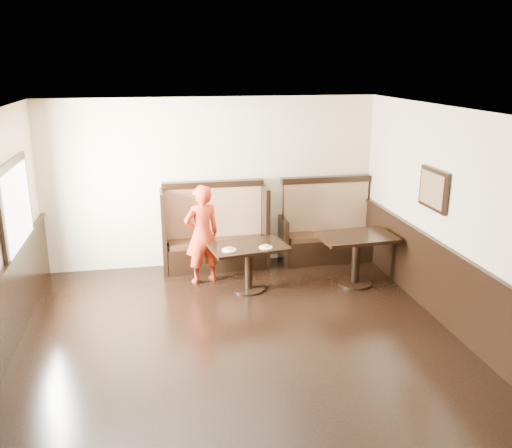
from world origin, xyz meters
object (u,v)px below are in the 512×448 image
object	(u,v)px
booth_neighbor	(327,233)
child	(202,234)
table_neighbor	(356,248)
table_main	(248,256)
booth_main	(215,237)

from	to	relation	value
booth_neighbor	child	size ratio (longest dim) A/B	1.06
table_neighbor	child	size ratio (longest dim) A/B	0.77
table_main	child	world-z (taller)	child
booth_neighbor	child	world-z (taller)	child
booth_main	table_neighbor	size ratio (longest dim) A/B	1.46
table_main	child	xyz separation A→B (m)	(-0.64, 0.45, 0.23)
booth_neighbor	table_main	distance (m)	1.91
table_main	booth_main	bearing A→B (deg)	100.42
table_main	table_neighbor	bearing A→B (deg)	-11.68
table_main	child	size ratio (longest dim) A/B	0.78
booth_main	table_main	xyz separation A→B (m)	(0.38, -1.08, 0.02)
booth_main	table_neighbor	xyz separation A→B (m)	(2.04, -1.16, 0.07)
booth_neighbor	table_main	world-z (taller)	booth_neighbor
table_main	table_neighbor	xyz separation A→B (m)	(1.67, -0.08, 0.05)
booth_neighbor	table_neighbor	xyz separation A→B (m)	(0.09, -1.16, 0.12)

